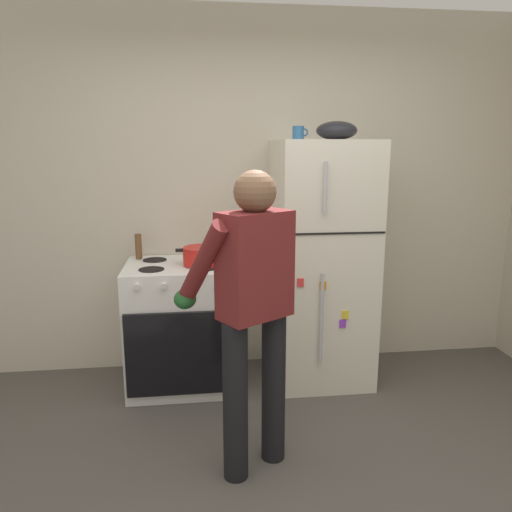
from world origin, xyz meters
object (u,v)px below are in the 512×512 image
(stove_range, at_px, (182,325))
(coffee_mug, at_px, (299,133))
(refrigerator, at_px, (321,263))
(red_pot, at_px, (202,256))
(mixing_bowl, at_px, (337,131))
(pepper_mill, at_px, (138,246))
(person_cook, at_px, (251,298))

(stove_range, relative_size, coffee_mug, 8.09)
(refrigerator, distance_m, stove_range, 1.11)
(red_pot, bearing_deg, coffee_mug, 8.28)
(red_pot, distance_m, mixing_bowl, 1.27)
(stove_range, height_order, red_pot, red_pot)
(stove_range, bearing_deg, coffee_mug, 4.07)
(refrigerator, relative_size, pepper_mill, 9.71)
(refrigerator, distance_m, mixing_bowl, 0.94)
(refrigerator, relative_size, coffee_mug, 15.66)
(refrigerator, distance_m, coffee_mug, 0.94)
(refrigerator, relative_size, person_cook, 1.10)
(person_cook, height_order, pepper_mill, person_cook)
(person_cook, bearing_deg, refrigerator, 58.12)
(refrigerator, xyz_separation_m, red_pot, (-0.86, -0.05, 0.09))
(refrigerator, height_order, red_pot, refrigerator)
(coffee_mug, xyz_separation_m, pepper_mill, (-1.15, 0.15, -0.81))
(coffee_mug, bearing_deg, red_pot, -171.72)
(red_pot, xyz_separation_m, coffee_mug, (0.69, 0.10, 0.83))
(red_pot, bearing_deg, person_cook, -76.53)
(person_cook, distance_m, coffee_mug, 1.44)
(person_cook, relative_size, coffee_mug, 14.28)
(refrigerator, height_order, mixing_bowl, mixing_bowl)
(stove_range, relative_size, person_cook, 0.57)
(coffee_mug, distance_m, mixing_bowl, 0.26)
(red_pot, bearing_deg, refrigerator, 3.29)
(refrigerator, xyz_separation_m, stove_range, (-1.02, -0.01, -0.43))
(refrigerator, distance_m, pepper_mill, 1.35)
(stove_range, relative_size, red_pot, 2.49)
(pepper_mill, distance_m, mixing_bowl, 1.64)
(coffee_mug, height_order, pepper_mill, coffee_mug)
(person_cook, bearing_deg, stove_range, 111.25)
(refrigerator, xyz_separation_m, pepper_mill, (-1.32, 0.20, 0.12))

